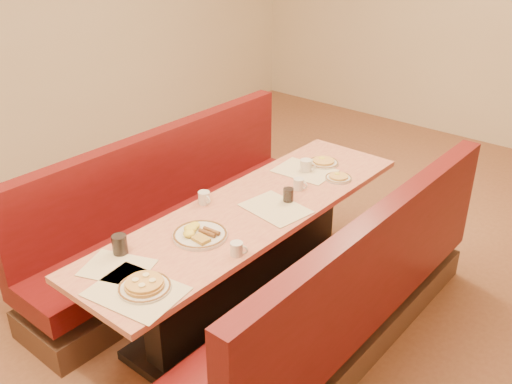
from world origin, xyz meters
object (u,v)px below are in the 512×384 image
Objects in this scene: diner_table at (251,258)px; booth_right at (346,304)px; booth_left at (176,224)px; soda_tumbler_mid at (288,195)px; eggs_plate at (199,234)px; pancake_plate at (145,286)px; coffee_mug_d at (306,165)px; coffee_mug_b at (204,198)px; coffee_mug_a at (237,249)px; soda_tumbler_near at (120,245)px; coffee_mug_c at (299,184)px.

booth_right reaches higher than diner_table.
booth_left reaches higher than soda_tumbler_mid.
pancake_plate is at bearing -74.73° from eggs_plate.
eggs_plate is 2.72× the size of coffee_mug_d.
coffee_mug_b is at bearing -17.08° from booth_left.
booth_left is 1.38m from pancake_plate.
soda_tumbler_mid is at bearing 79.79° from coffee_mug_a.
soda_tumbler_mid is (0.13, 0.68, 0.03)m from eggs_plate.
coffee_mug_b is 0.72m from soda_tumbler_near.
soda_tumbler_mid is (-0.61, 0.23, 0.44)m from booth_right.
coffee_mug_b is (-0.27, 0.31, 0.02)m from eggs_plate.
eggs_plate reaches higher than diner_table.
coffee_mug_b reaches higher than eggs_plate.
coffee_mug_d is 0.49m from soda_tumbler_mid.
soda_tumbler_mid is (0.05, -0.19, 0.01)m from coffee_mug_c.
diner_table is at bearing 97.74° from pancake_plate.
eggs_plate is at bearing -104.70° from coffee_mug_c.
soda_tumbler_near reaches higher than coffee_mug_a.
diner_table is at bearing -118.39° from soda_tumbler_mid.
booth_left is at bearing 180.00° from diner_table.
coffee_mug_a is 1.05× the size of soda_tumbler_mid.
coffee_mug_b is at bearing -153.19° from diner_table.
soda_tumbler_mid is at bearing 61.61° from diner_table.
booth_left is 21.55× the size of soda_tumbler_near.
pancake_plate is at bearing -129.10° from coffee_mug_a.
eggs_plate is at bearing 62.76° from soda_tumbler_near.
coffee_mug_d is (-0.05, 1.14, 0.03)m from eggs_plate.
coffee_mug_d reaches higher than coffee_mug_b.
booth_right reaches higher than eggs_plate.
soda_tumbler_near is at bearing 160.14° from pancake_plate.
coffee_mug_a is (1.02, -0.45, 0.43)m from booth_left.
diner_table is 0.73m from booth_left.
diner_table is 21.55× the size of soda_tumbler_near.
booth_left is (-0.73, 0.00, -0.01)m from diner_table.
soda_tumbler_near reaches higher than pancake_plate.
coffee_mug_b is (-0.28, -0.14, 0.42)m from diner_table.
coffee_mug_c is (-0.06, 1.40, 0.02)m from pancake_plate.
soda_tumbler_near is (0.06, -0.72, 0.02)m from coffee_mug_b.
diner_table is 7.82× the size of eggs_plate.
coffee_mug_d is at bearing 111.51° from soda_tumbler_mid.
soda_tumbler_mid reaches higher than diner_table.
coffee_mug_c is 1.31m from soda_tumbler_near.
pancake_plate is 2.63× the size of coffee_mug_c.
coffee_mug_b reaches higher than coffee_mug_a.
coffee_mug_b is (0.46, -0.14, 0.43)m from booth_left.
soda_tumbler_near is (-0.35, 0.13, 0.04)m from pancake_plate.
booth_left is 1.05m from coffee_mug_d.
pancake_plate is 2.72× the size of coffee_mug_a.
diner_table is 0.99m from soda_tumbler_near.
booth_right is 1.36m from soda_tumbler_near.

